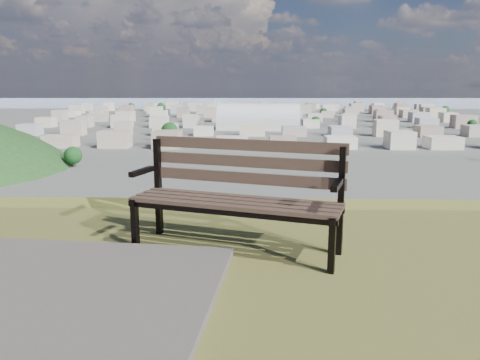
{
  "coord_description": "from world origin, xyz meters",
  "views": [
    {
      "loc": [
        -0.67,
        -1.88,
        26.58
      ],
      "look_at": [
        -0.83,
        4.42,
        25.3
      ],
      "focal_mm": 35.0,
      "sensor_mm": 36.0,
      "label": 1
    }
  ],
  "objects": [
    {
      "name": "city_blocks",
      "position": [
        0.0,
        394.44,
        3.5
      ],
      "size": [
        395.0,
        361.0,
        7.0
      ],
      "color": "silver",
      "rests_on": "ground"
    },
    {
      "name": "park_bench",
      "position": [
        -0.79,
        2.53,
        25.59
      ],
      "size": [
        2.1,
        1.23,
        1.05
      ],
      "rotation": [
        0.0,
        0.0,
        -0.31
      ],
      "color": "#483629",
      "rests_on": "hilltop_mesa"
    },
    {
      "name": "arena",
      "position": [
        3.49,
        286.61,
        4.94
      ],
      "size": [
        51.91,
        27.11,
        20.96
      ],
      "rotation": [
        0.0,
        0.0,
        -0.13
      ],
      "color": "silver",
      "rests_on": "ground"
    },
    {
      "name": "bay_water",
      "position": [
        0.0,
        900.0,
        0.0
      ],
      "size": [
        2400.0,
        700.0,
        0.12
      ],
      "primitive_type": "cube",
      "color": "#8393A7",
      "rests_on": "ground"
    },
    {
      "name": "city_trees",
      "position": [
        -26.39,
        319.0,
        4.83
      ],
      "size": [
        406.52,
        387.2,
        9.98
      ],
      "color": "#35291A",
      "rests_on": "ground"
    },
    {
      "name": "far_hills",
      "position": [
        -60.92,
        1402.93,
        25.47
      ],
      "size": [
        2050.0,
        340.0,
        60.0
      ],
      "color": "#96A2BA",
      "rests_on": "ground"
    }
  ]
}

